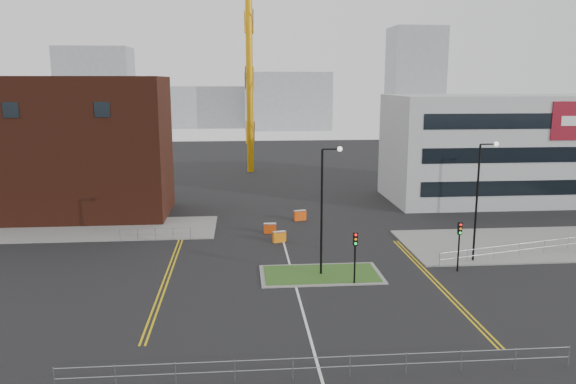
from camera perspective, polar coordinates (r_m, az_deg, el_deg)
ground at (r=32.77m, az=1.86°, el=-13.22°), size 200.00×200.00×0.00m
pavement_left at (r=55.82m, az=-21.90°, el=-3.60°), size 28.00×8.00×0.12m
pavement_right at (r=52.34m, az=24.64°, el=-4.77°), size 24.00×10.00×0.12m
island_kerb at (r=40.36m, az=3.36°, el=-8.37°), size 8.60×4.60×0.08m
grass_island at (r=40.36m, az=3.36°, el=-8.34°), size 8.00×4.00×0.12m
brick_building at (r=61.16m, az=-23.43°, el=4.00°), size 24.20×10.07×14.24m
office_block at (r=68.76m, az=20.66°, el=4.19°), size 25.00×12.20×12.00m
streetlamp_island at (r=38.93m, az=3.77°, el=-0.88°), size 1.46×0.36×9.18m
streetlamp_right_near at (r=44.20m, az=18.93°, el=-0.01°), size 1.46×0.36×9.18m
traffic_light_island at (r=38.02m, az=6.84°, el=-5.66°), size 0.28×0.33×3.65m
traffic_light_right at (r=42.16m, az=17.02°, el=-4.39°), size 0.28×0.33×3.65m
railing_front at (r=27.09m, az=3.43°, el=-16.93°), size 24.05×0.05×1.10m
railing_left at (r=49.87m, az=-13.33°, el=-3.98°), size 6.05×0.05×1.10m
railing_right at (r=49.34m, az=24.60°, el=-4.84°), size 19.05×5.05×1.10m
centre_line at (r=34.59m, az=1.46°, el=-11.85°), size 0.15×30.00×0.01m
yellow_left_a at (r=42.22m, az=-12.13°, el=-7.76°), size 0.12×24.00×0.01m
yellow_left_b at (r=42.18m, az=-11.72°, el=-7.76°), size 0.12×24.00×0.01m
yellow_right_a at (r=40.30m, az=14.52°, el=-8.81°), size 0.12×20.00×0.01m
yellow_right_b at (r=40.40m, az=14.93°, el=-8.78°), size 0.12×20.00×0.01m
skyline_a at (r=154.01m, az=-18.88°, el=9.67°), size 18.00×12.00×22.00m
skyline_b at (r=160.30m, az=-0.06°, el=9.23°), size 24.00×12.00×16.00m
skyline_c at (r=162.08m, az=12.76°, el=11.10°), size 14.00×12.00×28.00m
skyline_d at (r=169.85m, az=-6.49°, el=8.59°), size 30.00×12.00×12.00m
barrier_left at (r=50.87m, az=-1.85°, el=-3.65°), size 1.12×0.39×0.93m
barrier_mid at (r=48.10m, az=-0.89°, el=-4.52°), size 1.18×0.70×0.95m
barrier_right at (r=55.48m, az=1.23°, el=-2.34°), size 1.27×0.71×1.01m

